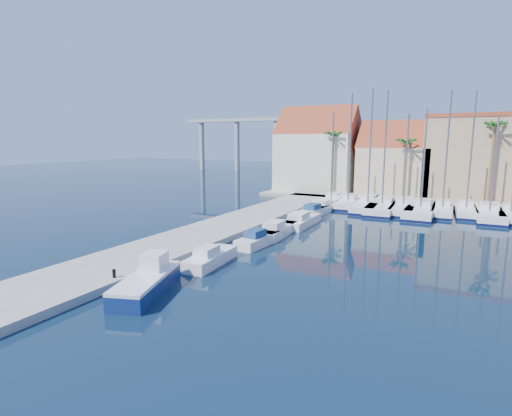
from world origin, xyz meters
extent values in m
plane|color=black|center=(0.00, 0.00, 0.00)|extent=(260.00, 260.00, 0.00)
cube|color=gray|center=(-9.00, 13.50, 0.25)|extent=(6.00, 77.00, 0.50)
cube|color=gray|center=(10.00, 48.00, 0.25)|extent=(54.00, 16.00, 0.50)
cylinder|color=black|center=(-6.60, 1.47, 0.76)|extent=(0.21, 0.21, 0.52)
cube|color=navy|center=(-4.02, 1.45, 0.44)|extent=(3.76, 6.16, 0.88)
cube|color=white|center=(-4.02, 1.45, 0.97)|extent=(3.76, 6.16, 0.19)
cube|color=white|center=(-4.41, 2.56, 1.51)|extent=(1.71, 1.89, 1.07)
cube|color=white|center=(-3.88, 7.64, 0.40)|extent=(2.10, 5.32, 0.80)
cube|color=white|center=(-3.84, 7.13, 1.10)|extent=(1.32, 1.91, 0.60)
cube|color=white|center=(-3.35, 13.86, 0.40)|extent=(1.95, 5.21, 0.80)
cube|color=navy|center=(-3.38, 13.35, 1.10)|extent=(1.26, 1.86, 0.60)
cube|color=white|center=(-3.54, 17.80, 0.40)|extent=(2.40, 6.43, 0.80)
cube|color=white|center=(-3.50, 17.16, 1.10)|extent=(1.55, 2.29, 0.60)
cube|color=white|center=(-3.15, 22.78, 0.40)|extent=(2.34, 6.84, 0.80)
cube|color=white|center=(-3.13, 22.10, 1.10)|extent=(1.58, 2.41, 0.60)
cube|color=white|center=(-3.83, 28.68, 0.40)|extent=(2.24, 5.88, 0.80)
cube|color=navy|center=(-3.87, 28.10, 1.10)|extent=(1.43, 2.10, 0.60)
cube|color=white|center=(-3.99, 32.94, 0.40)|extent=(2.70, 7.59, 0.80)
cube|color=white|center=(-4.02, 32.19, 1.10)|extent=(1.79, 2.69, 0.60)
cube|color=white|center=(-3.44, 37.69, 0.40)|extent=(2.17, 5.79, 0.80)
cube|color=white|center=(-3.47, 37.12, 1.10)|extent=(1.39, 2.07, 0.60)
cube|color=white|center=(-4.21, 36.47, 0.50)|extent=(2.15, 8.05, 1.00)
cube|color=#0C113D|center=(-4.21, 36.47, 0.18)|extent=(2.21, 8.11, 0.28)
cube|color=white|center=(-4.21, 37.27, 1.30)|extent=(1.48, 2.42, 0.60)
cylinder|color=slate|center=(-4.20, 36.06, 6.52)|extent=(0.20, 0.20, 11.05)
cube|color=white|center=(-1.84, 36.12, 0.50)|extent=(2.55, 8.20, 1.00)
cube|color=#0C113D|center=(-1.84, 36.12, 0.18)|extent=(2.62, 8.26, 0.28)
cube|color=white|center=(-1.89, 36.93, 1.30)|extent=(1.61, 2.51, 0.60)
cylinder|color=slate|center=(-1.82, 35.72, 7.65)|extent=(0.20, 0.20, 13.30)
cube|color=white|center=(0.77, 35.71, 0.50)|extent=(3.42, 10.91, 1.00)
cube|color=#0C113D|center=(0.77, 35.71, 0.18)|extent=(3.49, 10.98, 0.28)
cube|color=white|center=(0.71, 36.78, 1.30)|extent=(2.15, 3.34, 0.60)
cylinder|color=slate|center=(0.80, 35.17, 7.87)|extent=(0.20, 0.20, 13.75)
cube|color=white|center=(2.56, 35.50, 0.50)|extent=(3.66, 11.75, 1.00)
cube|color=#0C113D|center=(2.56, 35.50, 0.18)|extent=(3.72, 11.82, 0.28)
cube|color=white|center=(2.50, 36.65, 1.30)|extent=(2.30, 3.59, 0.60)
cylinder|color=slate|center=(2.59, 34.92, 7.66)|extent=(0.20, 0.20, 13.33)
cube|color=white|center=(4.96, 35.98, 0.50)|extent=(3.19, 10.41, 1.00)
cube|color=#0C113D|center=(4.96, 35.98, 0.18)|extent=(3.25, 10.47, 0.28)
cube|color=white|center=(4.91, 37.01, 1.30)|extent=(2.02, 3.18, 0.60)
cylinder|color=slate|center=(4.99, 35.47, 6.32)|extent=(0.20, 0.20, 10.65)
cube|color=white|center=(7.01, 35.08, 0.50)|extent=(3.17, 11.64, 1.00)
cube|color=#0C113D|center=(7.01, 35.08, 0.18)|extent=(3.23, 11.70, 0.28)
cube|color=white|center=(6.99, 36.24, 1.30)|extent=(2.16, 3.51, 0.60)
cylinder|color=slate|center=(7.01, 34.50, 6.55)|extent=(0.20, 0.20, 11.09)
cube|color=white|center=(9.24, 36.16, 0.50)|extent=(2.43, 8.50, 1.00)
cube|color=#0C113D|center=(9.24, 36.16, 0.18)|extent=(2.49, 8.56, 0.28)
cube|color=white|center=(9.22, 37.01, 1.30)|extent=(1.61, 2.57, 0.60)
cylinder|color=slate|center=(9.25, 35.74, 7.56)|extent=(0.20, 0.20, 13.12)
cube|color=white|center=(11.67, 36.96, 0.50)|extent=(2.64, 8.31, 1.00)
cube|color=#0C113D|center=(11.67, 36.96, 0.18)|extent=(2.70, 8.38, 0.28)
cube|color=white|center=(11.61, 37.78, 1.30)|extent=(1.64, 2.55, 0.60)
cylinder|color=slate|center=(11.69, 36.55, 7.48)|extent=(0.20, 0.20, 12.95)
cube|color=white|center=(13.96, 35.98, 0.50)|extent=(3.06, 10.51, 1.00)
cube|color=#0C113D|center=(13.96, 35.98, 0.18)|extent=(3.12, 10.57, 0.28)
cube|color=white|center=(13.92, 37.02, 1.30)|extent=(2.00, 3.19, 0.60)
cylinder|color=slate|center=(13.97, 35.46, 6.05)|extent=(0.20, 0.20, 10.10)
cube|color=white|center=(16.03, 36.36, 0.50)|extent=(2.76, 9.07, 1.00)
cube|color=#0C113D|center=(16.03, 36.36, 0.18)|extent=(2.82, 9.13, 0.28)
cube|color=white|center=(16.07, 37.26, 1.30)|extent=(1.76, 2.77, 0.60)
cube|color=beige|center=(-10.00, 47.00, 5.00)|extent=(12.00, 9.00, 9.00)
cube|color=brown|center=(-10.00, 47.00, 9.50)|extent=(12.30, 9.00, 9.00)
cube|color=beige|center=(2.00, 47.00, 4.00)|extent=(10.00, 8.00, 7.00)
cube|color=brown|center=(2.00, 47.00, 7.50)|extent=(10.30, 8.00, 8.00)
cube|color=tan|center=(13.00, 48.00, 6.00)|extent=(14.00, 10.00, 11.00)
cube|color=brown|center=(13.00, 48.00, 11.75)|extent=(14.20, 10.20, 0.50)
cylinder|color=brown|center=(-6.00, 42.00, 5.00)|extent=(0.36, 0.36, 9.00)
sphere|color=#175117|center=(-6.00, 42.00, 9.35)|extent=(2.60, 2.60, 2.60)
cylinder|color=brown|center=(4.00, 42.00, 4.50)|extent=(0.36, 0.36, 8.00)
sphere|color=#175117|center=(4.00, 42.00, 8.35)|extent=(2.60, 2.60, 2.60)
cylinder|color=brown|center=(14.00, 42.00, 5.50)|extent=(0.36, 0.36, 10.00)
sphere|color=#175117|center=(14.00, 42.00, 10.35)|extent=(2.60, 2.60, 2.60)
cube|color=#9E9E99|center=(-38.00, 82.00, 14.00)|extent=(48.00, 2.20, 0.90)
cylinder|color=#9E9E99|center=(-58.00, 82.00, 7.00)|extent=(1.40, 1.40, 14.00)
cylinder|color=#9E9E99|center=(-46.00, 82.00, 7.00)|extent=(1.40, 1.40, 14.00)
cylinder|color=#9E9E99|center=(-34.00, 82.00, 7.00)|extent=(1.40, 1.40, 14.00)
cylinder|color=#9E9E99|center=(-22.00, 82.00, 7.00)|extent=(1.40, 1.40, 14.00)
camera|label=1|loc=(11.65, -14.65, 8.64)|focal=28.00mm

